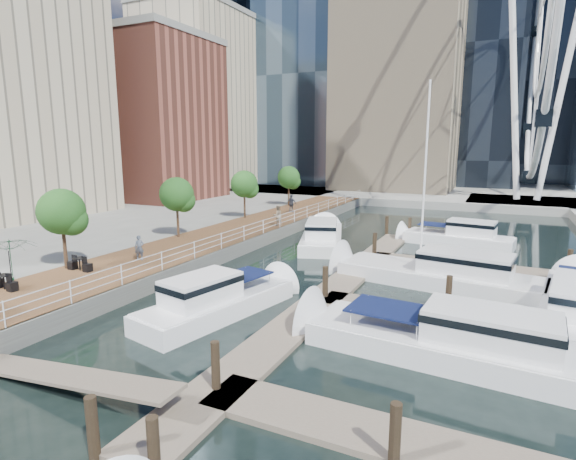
{
  "coord_description": "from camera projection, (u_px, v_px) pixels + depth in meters",
  "views": [
    {
      "loc": [
        10.87,
        -13.12,
        8.0
      ],
      "look_at": [
        -0.4,
        10.63,
        3.0
      ],
      "focal_mm": 28.0,
      "sensor_mm": 36.0,
      "label": 1
    }
  ],
  "objects": [
    {
      "name": "yacht_foreground",
      "position": [
        450.0,
        359.0,
        17.04
      ],
      "size": [
        12.07,
        4.03,
        2.15
      ],
      "primitive_type": null,
      "rotation": [
        0.0,
        0.0,
        1.5
      ],
      "color": "white",
      "rests_on": "ground"
    },
    {
      "name": "moored_yachts",
      "position": [
        421.0,
        287.0,
        25.62
      ],
      "size": [
        22.19,
        38.5,
        11.5
      ],
      "color": "silver",
      "rests_on": "ground"
    },
    {
      "name": "midrise_condos",
      "position": [
        94.0,
        98.0,
        53.15
      ],
      "size": [
        19.0,
        67.0,
        28.0
      ],
      "color": "#BCAD8E",
      "rests_on": "ground"
    },
    {
      "name": "pedestrian_mid",
      "position": [
        278.0,
        215.0,
        39.3
      ],
      "size": [
        1.1,
        1.13,
        1.83
      ],
      "primitive_type": "imported",
      "rotation": [
        0.0,
        0.0,
        -2.25
      ],
      "color": "gray",
      "rests_on": "boardwalk"
    },
    {
      "name": "boardwalk",
      "position": [
        212.0,
        243.0,
        34.73
      ],
      "size": [
        6.0,
        60.0,
        1.0
      ],
      "primitive_type": "cube",
      "color": "brown",
      "rests_on": "ground"
    },
    {
      "name": "pedestrian_far",
      "position": [
        291.0,
        204.0,
        47.16
      ],
      "size": [
        1.1,
        0.49,
        1.85
      ],
      "primitive_type": "imported",
      "rotation": [
        0.0,
        0.0,
        3.11
      ],
      "color": "#373A45",
      "rests_on": "boardwalk"
    },
    {
      "name": "floating_docks",
      "position": [
        429.0,
        293.0,
        23.13
      ],
      "size": [
        16.0,
        34.0,
        2.6
      ],
      "color": "#6D6051",
      "rests_on": "ground"
    },
    {
      "name": "land_far",
      "position": [
        452.0,
        176.0,
        108.15
      ],
      "size": [
        200.0,
        114.0,
        1.0
      ],
      "primitive_type": "cube",
      "color": "gray",
      "rests_on": "ground"
    },
    {
      "name": "ground",
      "position": [
        182.0,
        351.0,
        17.72
      ],
      "size": [
        520.0,
        520.0,
        0.0
      ],
      "primitive_type": "plane",
      "color": "black",
      "rests_on": "ground"
    },
    {
      "name": "pier",
      "position": [
        526.0,
        204.0,
        57.88
      ],
      "size": [
        14.0,
        12.0,
        1.0
      ],
      "primitive_type": "cube",
      "color": "gray",
      "rests_on": "ground"
    },
    {
      "name": "pedestrian_near",
      "position": [
        139.0,
        248.0,
        27.57
      ],
      "size": [
        0.67,
        0.6,
        1.55
      ],
      "primitive_type": "imported",
      "rotation": [
        0.0,
        0.0,
        0.5
      ],
      "color": "#4A5363",
      "rests_on": "boardwalk"
    },
    {
      "name": "street_trees",
      "position": [
        177.0,
        194.0,
        34.14
      ],
      "size": [
        2.6,
        42.6,
        4.6
      ],
      "color": "#3F2B1C",
      "rests_on": "ground"
    },
    {
      "name": "seawall",
      "position": [
        245.0,
        247.0,
        33.47
      ],
      "size": [
        0.25,
        60.0,
        1.0
      ],
      "primitive_type": "cube",
      "color": "#595954",
      "rests_on": "ground"
    },
    {
      "name": "railing",
      "position": [
        244.0,
        233.0,
        33.32
      ],
      "size": [
        0.1,
        60.0,
        1.05
      ],
      "primitive_type": null,
      "color": "white",
      "rests_on": "boardwalk"
    }
  ]
}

